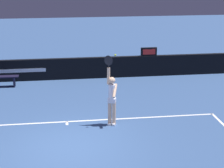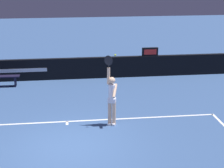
# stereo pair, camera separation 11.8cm
# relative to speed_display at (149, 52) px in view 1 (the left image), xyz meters

# --- Properties ---
(ground_plane) EXTENTS (60.00, 60.00, 0.00)m
(ground_plane) POSITION_rel_speed_display_xyz_m (-4.18, -7.35, -1.24)
(ground_plane) COLOR #345282
(court_lines) EXTENTS (10.90, 5.42, 0.00)m
(court_lines) POSITION_rel_speed_display_xyz_m (-4.18, -7.98, -1.24)
(court_lines) COLOR white
(court_lines) RESTS_ON ground
(back_wall) EXTENTS (16.29, 0.23, 1.03)m
(back_wall) POSITION_rel_speed_display_xyz_m (-4.18, 0.00, -0.72)
(back_wall) COLOR black
(back_wall) RESTS_ON ground
(speed_display) EXTENTS (0.79, 0.14, 0.41)m
(speed_display) POSITION_rel_speed_display_xyz_m (0.00, 0.00, 0.00)
(speed_display) COLOR black
(speed_display) RESTS_ON back_wall
(tennis_player) EXTENTS (0.48, 0.47, 2.48)m
(tennis_player) POSITION_rel_speed_display_xyz_m (-2.63, -5.81, -0.21)
(tennis_player) COLOR beige
(tennis_player) RESTS_ON ground
(tennis_ball) EXTENTS (0.07, 0.07, 0.07)m
(tennis_ball) POSITION_rel_speed_display_xyz_m (-2.53, -5.94, 1.27)
(tennis_ball) COLOR #D1E630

